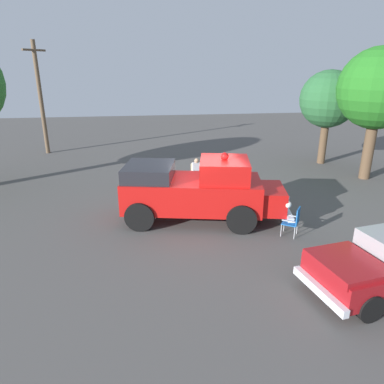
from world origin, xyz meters
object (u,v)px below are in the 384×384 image
at_px(lawn_chair_by_car, 135,182).
at_px(oak_tree_right, 379,89).
at_px(vintage_fire_truck, 198,190).
at_px(lawn_chair_near_truck, 196,172).
at_px(traffic_cone, 180,182).
at_px(oak_tree_left, 328,100).
at_px(spectator_seated, 197,171).
at_px(utility_pole, 40,97).
at_px(lawn_chair_spare, 294,220).

bearing_deg(lawn_chair_by_car, oak_tree_right, 4.12).
distance_m(vintage_fire_truck, lawn_chair_near_truck, 4.30).
bearing_deg(traffic_cone, lawn_chair_by_car, -163.90).
bearing_deg(lawn_chair_near_truck, traffic_cone, -147.71).
bearing_deg(oak_tree_right, oak_tree_left, 102.90).
xyz_separation_m(vintage_fire_truck, oak_tree_right, (9.26, 3.91, 3.20)).
relative_size(vintage_fire_truck, spectator_seated, 4.86).
xyz_separation_m(lawn_chair_near_truck, oak_tree_left, (7.94, 2.86, 3.06)).
bearing_deg(oak_tree_right, lawn_chair_near_truck, 177.98).
bearing_deg(lawn_chair_near_truck, utility_pole, 137.78).
distance_m(oak_tree_left, utility_pole, 17.39).
xyz_separation_m(spectator_seated, traffic_cone, (-0.87, -0.41, -0.39)).
relative_size(lawn_chair_spare, oak_tree_right, 0.16).
distance_m(oak_tree_left, traffic_cone, 10.01).
distance_m(lawn_chair_by_car, spectator_seated, 3.12).
bearing_deg(lawn_chair_by_car, spectator_seated, 18.90).
height_order(lawn_chair_near_truck, lawn_chair_spare, same).
xyz_separation_m(vintage_fire_truck, spectator_seated, (0.60, 4.09, -0.50)).
height_order(vintage_fire_truck, lawn_chair_spare, vintage_fire_truck).
height_order(lawn_chair_spare, oak_tree_left, oak_tree_left).
bearing_deg(oak_tree_left, lawn_chair_spare, -122.28).
bearing_deg(utility_pole, lawn_chair_spare, -51.50).
distance_m(lawn_chair_by_car, oak_tree_right, 12.25).
bearing_deg(lawn_chair_by_car, oak_tree_left, 20.20).
relative_size(lawn_chair_by_car, spectator_seated, 0.79).
xyz_separation_m(vintage_fire_truck, utility_pole, (-8.11, 12.12, 2.42)).
relative_size(lawn_chair_by_car, oak_tree_left, 0.19).
xyz_separation_m(spectator_seated, oak_tree_left, (7.93, 2.99, 2.95)).
xyz_separation_m(oak_tree_right, traffic_cone, (-9.52, -0.23, -4.09)).
distance_m(vintage_fire_truck, spectator_seated, 4.16).
xyz_separation_m(lawn_chair_by_car, oak_tree_left, (10.89, 4.01, 3.06)).
relative_size(utility_pole, traffic_cone, 10.93).
bearing_deg(oak_tree_right, vintage_fire_truck, -157.09).
distance_m(lawn_chair_by_car, utility_pole, 11.13).
relative_size(oak_tree_left, traffic_cone, 8.30).
xyz_separation_m(oak_tree_left, traffic_cone, (-8.80, -3.40, -3.34)).
distance_m(spectator_seated, oak_tree_left, 8.98).
bearing_deg(oak_tree_right, utility_pole, 154.73).
xyz_separation_m(lawn_chair_near_truck, lawn_chair_spare, (2.35, -6.00, 0.00)).
bearing_deg(lawn_chair_spare, lawn_chair_near_truck, 111.38).
distance_m(lawn_chair_near_truck, oak_tree_right, 9.47).
xyz_separation_m(oak_tree_left, utility_pole, (-16.65, 5.03, -0.04)).
xyz_separation_m(lawn_chair_near_truck, lawn_chair_by_car, (-2.94, -1.14, 0.00)).
xyz_separation_m(lawn_chair_near_truck, spectator_seated, (0.01, -0.13, 0.11)).
bearing_deg(spectator_seated, traffic_cone, -154.74).
xyz_separation_m(lawn_chair_by_car, lawn_chair_spare, (5.29, -4.85, 0.00)).
bearing_deg(vintage_fire_truck, oak_tree_right, 22.91).
bearing_deg(spectator_seated, oak_tree_left, 20.68).
relative_size(lawn_chair_by_car, traffic_cone, 1.61).
height_order(oak_tree_left, oak_tree_right, oak_tree_right).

